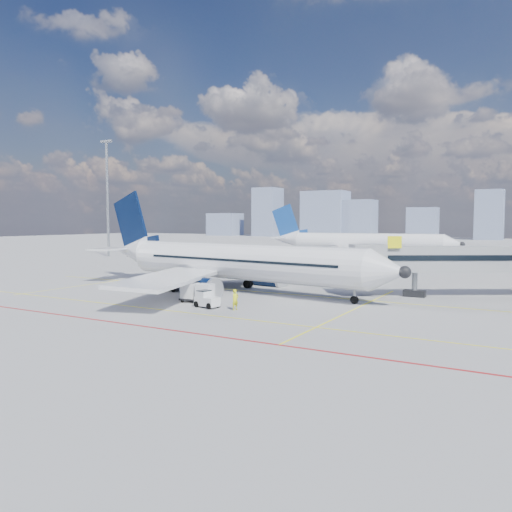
{
  "coord_description": "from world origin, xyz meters",
  "views": [
    {
      "loc": [
        28.07,
        -39.54,
        7.78
      ],
      "look_at": [
        1.27,
        7.4,
        4.0
      ],
      "focal_mm": 35.0,
      "sensor_mm": 36.0,
      "label": 1
    }
  ],
  "objects_px": {
    "cargo_dolly": "(197,292)",
    "belt_loader": "(166,286)",
    "second_aircraft": "(359,243)",
    "main_aircraft": "(228,262)",
    "ramp_worker": "(235,300)",
    "baggage_tug": "(206,299)"
  },
  "relations": [
    {
      "from": "belt_loader",
      "to": "ramp_worker",
      "type": "bearing_deg",
      "value": -35.91
    },
    {
      "from": "second_aircraft",
      "to": "baggage_tug",
      "type": "xyz_separation_m",
      "value": [
        7.17,
        -65.28,
        -2.48
      ]
    },
    {
      "from": "baggage_tug",
      "to": "ramp_worker",
      "type": "relative_size",
      "value": 1.31
    },
    {
      "from": "second_aircraft",
      "to": "cargo_dolly",
      "type": "distance_m",
      "value": 63.7
    },
    {
      "from": "main_aircraft",
      "to": "baggage_tug",
      "type": "xyz_separation_m",
      "value": [
        4.43,
        -10.52,
        -2.48
      ]
    },
    {
      "from": "main_aircraft",
      "to": "ramp_worker",
      "type": "xyz_separation_m",
      "value": [
        7.44,
        -10.39,
        -2.3
      ]
    },
    {
      "from": "main_aircraft",
      "to": "belt_loader",
      "type": "xyz_separation_m",
      "value": [
        -5.71,
        -4.06,
        -2.63
      ]
    },
    {
      "from": "belt_loader",
      "to": "baggage_tug",
      "type": "bearing_deg",
      "value": -42.68
    },
    {
      "from": "second_aircraft",
      "to": "belt_loader",
      "type": "xyz_separation_m",
      "value": [
        -2.96,
        -58.82,
        -2.63
      ]
    },
    {
      "from": "main_aircraft",
      "to": "ramp_worker",
      "type": "height_order",
      "value": "main_aircraft"
    },
    {
      "from": "cargo_dolly",
      "to": "belt_loader",
      "type": "relative_size",
      "value": 0.61
    },
    {
      "from": "cargo_dolly",
      "to": "belt_loader",
      "type": "distance_m",
      "value": 9.09
    },
    {
      "from": "baggage_tug",
      "to": "cargo_dolly",
      "type": "bearing_deg",
      "value": 152.64
    },
    {
      "from": "main_aircraft",
      "to": "cargo_dolly",
      "type": "distance_m",
      "value": 9.23
    },
    {
      "from": "cargo_dolly",
      "to": "belt_loader",
      "type": "xyz_separation_m",
      "value": [
        -7.81,
        4.65,
        -0.41
      ]
    },
    {
      "from": "main_aircraft",
      "to": "second_aircraft",
      "type": "bearing_deg",
      "value": 100.41
    },
    {
      "from": "belt_loader",
      "to": "ramp_worker",
      "type": "distance_m",
      "value": 14.6
    },
    {
      "from": "main_aircraft",
      "to": "baggage_tug",
      "type": "distance_m",
      "value": 11.68
    },
    {
      "from": "ramp_worker",
      "to": "cargo_dolly",
      "type": "bearing_deg",
      "value": 88.49
    },
    {
      "from": "belt_loader",
      "to": "main_aircraft",
      "type": "bearing_deg",
      "value": 25.25
    },
    {
      "from": "second_aircraft",
      "to": "ramp_worker",
      "type": "relative_size",
      "value": 22.33
    },
    {
      "from": "main_aircraft",
      "to": "second_aircraft",
      "type": "distance_m",
      "value": 54.83
    }
  ]
}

